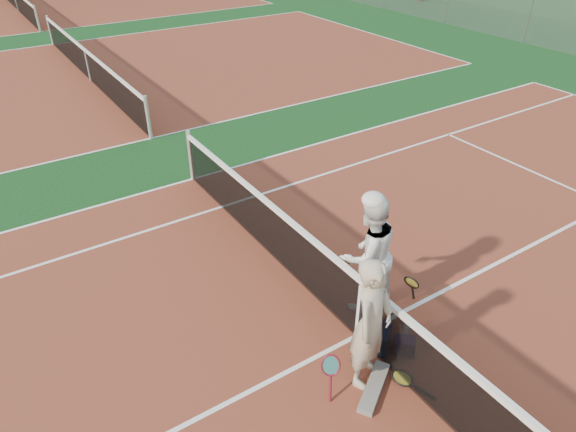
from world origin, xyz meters
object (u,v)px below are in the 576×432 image
at_px(net_main, 359,309).
at_px(racket_red, 330,374).
at_px(player_b, 368,254).
at_px(player_a, 371,324).
at_px(water_bottle, 406,329).
at_px(sports_bag_navy, 380,337).
at_px(racket_black_held, 410,291).
at_px(racket_spare, 402,379).
at_px(sports_bag_purple, 404,346).

xyz_separation_m(net_main, racket_red, (-0.87, -0.52, -0.22)).
xyz_separation_m(player_b, racket_red, (-1.37, -0.98, -0.64)).
bearing_deg(player_a, water_bottle, -11.81).
xyz_separation_m(player_a, sports_bag_navy, (0.48, 0.29, -0.75)).
bearing_deg(racket_black_held, net_main, -14.51).
relative_size(player_b, water_bottle, 6.18).
relative_size(player_a, racket_red, 3.21).
bearing_deg(player_a, racket_black_held, 0.04).
bearing_deg(sports_bag_navy, racket_spare, -103.65).
bearing_deg(water_bottle, racket_spare, -136.74).
bearing_deg(player_a, player_b, 25.69).
distance_m(player_a, racket_spare, 0.99).
bearing_deg(racket_spare, player_b, -38.29).
relative_size(racket_spare, water_bottle, 2.00).
bearing_deg(net_main, player_b, 42.86).
height_order(sports_bag_navy, sports_bag_purple, sports_bag_navy).
relative_size(racket_black_held, sports_bag_navy, 1.36).
height_order(player_b, racket_spare, player_b).
distance_m(player_b, racket_red, 1.81).
bearing_deg(player_a, racket_spare, -68.92).
relative_size(player_b, racket_black_held, 3.31).
relative_size(player_b, racket_red, 3.25).
bearing_deg(racket_spare, sports_bag_purple, -63.13).
distance_m(player_b, sports_bag_navy, 1.15).
relative_size(player_b, sports_bag_purple, 6.62).
bearing_deg(racket_red, racket_spare, -82.09).
bearing_deg(racket_red, player_b, -21.69).
xyz_separation_m(player_b, sports_bag_navy, (-0.37, -0.77, -0.77)).
distance_m(net_main, racket_spare, 1.02).
height_order(player_a, racket_black_held, player_a).
bearing_deg(racket_black_held, player_a, 6.95).
xyz_separation_m(racket_spare, sports_bag_navy, (0.15, 0.61, 0.12)).
bearing_deg(water_bottle, racket_black_held, 42.08).
height_order(racket_black_held, sports_bag_navy, racket_black_held).
distance_m(player_b, sports_bag_purple, 1.32).
xyz_separation_m(racket_spare, water_bottle, (0.57, 0.54, 0.11)).
xyz_separation_m(racket_red, racket_black_held, (1.92, 0.59, -0.00)).
height_order(player_a, racket_red, player_a).
bearing_deg(racket_spare, racket_red, 47.62).
bearing_deg(sports_bag_purple, racket_spare, -135.55).
xyz_separation_m(racket_spare, sports_bag_purple, (0.36, 0.35, 0.08)).
height_order(player_b, racket_black_held, player_b).
height_order(racket_red, sports_bag_purple, racket_red).
bearing_deg(sports_bag_navy, player_a, -148.88).
xyz_separation_m(player_a, racket_black_held, (1.40, 0.67, -0.64)).
distance_m(net_main, racket_red, 1.04).
bearing_deg(net_main, sports_bag_purple, -58.56).
height_order(net_main, sports_bag_navy, net_main).
height_order(sports_bag_purple, water_bottle, water_bottle).
distance_m(net_main, player_a, 0.80).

